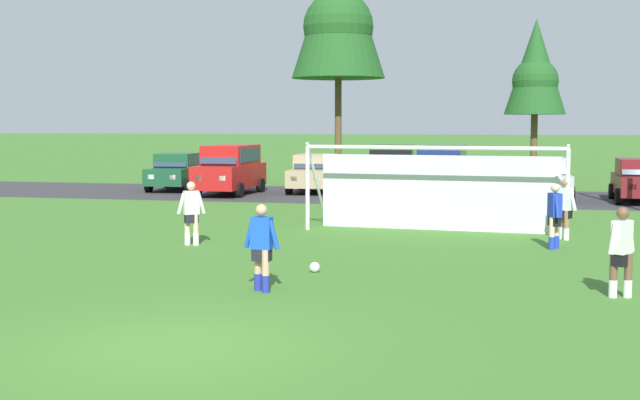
% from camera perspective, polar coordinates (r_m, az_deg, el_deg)
% --- Properties ---
extents(ground_plane, '(400.00, 400.00, 0.00)m').
position_cam_1_polar(ground_plane, '(26.34, 2.69, -1.56)').
color(ground_plane, '#3D7028').
extents(parking_lot_strip, '(52.00, 8.40, 0.01)m').
position_cam_1_polar(parking_lot_strip, '(36.07, 5.43, 0.28)').
color(parking_lot_strip, '#333335').
rests_on(parking_lot_strip, ground).
extents(soccer_ball, '(0.22, 0.22, 0.22)m').
position_cam_1_polar(soccer_ball, '(17.62, -0.36, -4.61)').
color(soccer_ball, white).
rests_on(soccer_ball, ground).
extents(soccer_goal, '(7.54, 2.49, 2.57)m').
position_cam_1_polar(soccer_goal, '(24.41, 7.92, 0.90)').
color(soccer_goal, white).
rests_on(soccer_goal, ground).
extents(player_striker_near, '(0.70, 0.41, 1.64)m').
position_cam_1_polar(player_striker_near, '(21.68, -8.77, -0.91)').
color(player_striker_near, beige).
rests_on(player_striker_near, ground).
extents(player_midfield_center, '(0.73, 0.30, 1.64)m').
position_cam_1_polar(player_midfield_center, '(15.58, -4.00, -3.27)').
color(player_midfield_center, tan).
rests_on(player_midfield_center, ground).
extents(player_defender_far, '(0.63, 0.53, 1.64)m').
position_cam_1_polar(player_defender_far, '(23.40, 16.36, -0.61)').
color(player_defender_far, '#936B4C').
rests_on(player_defender_far, ground).
extents(player_winger_left, '(0.35, 0.74, 1.64)m').
position_cam_1_polar(player_winger_left, '(21.57, 15.71, -1.07)').
color(player_winger_left, beige).
rests_on(player_winger_left, ground).
extents(player_winger_right, '(0.55, 0.61, 1.64)m').
position_cam_1_polar(player_winger_right, '(15.95, 19.88, -3.38)').
color(player_winger_right, brown).
rests_on(player_winger_right, ground).
extents(parked_car_slot_far_left, '(2.26, 4.31, 1.72)m').
position_cam_1_polar(parked_car_slot_far_left, '(39.59, -9.73, 1.94)').
color(parked_car_slot_far_left, '#194C2D').
rests_on(parked_car_slot_far_left, ground).
extents(parked_car_slot_left, '(2.23, 4.65, 2.16)m').
position_cam_1_polar(parked_car_slot_left, '(36.88, -6.15, 2.11)').
color(parked_car_slot_left, red).
rests_on(parked_car_slot_left, ground).
extents(parked_car_slot_center_left, '(2.13, 4.25, 1.72)m').
position_cam_1_polar(parked_car_slot_center_left, '(37.77, -0.32, 1.86)').
color(parked_car_slot_center_left, tan).
rests_on(parked_car_slot_center_left, ground).
extents(parked_car_slot_center, '(2.38, 4.72, 2.16)m').
position_cam_1_polar(parked_car_slot_center, '(36.20, 4.96, 2.06)').
color(parked_car_slot_center, black).
rests_on(parked_car_slot_center, ground).
extents(parked_car_slot_center_right, '(2.30, 4.68, 2.16)m').
position_cam_1_polar(parked_car_slot_center_right, '(35.90, 8.31, 2.00)').
color(parked_car_slot_center_right, navy).
rests_on(parked_car_slot_center_right, ground).
extents(parked_car_slot_right, '(2.18, 4.28, 1.72)m').
position_cam_1_polar(parked_car_slot_right, '(35.47, 15.12, 1.45)').
color(parked_car_slot_right, '#B2B2BC').
rests_on(parked_car_slot_right, ground).
extents(parked_car_slot_far_right, '(2.11, 4.24, 1.72)m').
position_cam_1_polar(parked_car_slot_far_right, '(35.39, 20.98, 1.27)').
color(parked_car_slot_far_right, maroon).
rests_on(parked_car_slot_far_right, ground).
extents(tree_left_edge, '(4.94, 4.94, 13.18)m').
position_cam_1_polar(tree_left_edge, '(44.92, 1.26, 12.88)').
color(tree_left_edge, brown).
rests_on(tree_left_edge, ground).
extents(tree_mid_left, '(3.23, 3.23, 8.61)m').
position_cam_1_polar(tree_mid_left, '(46.16, 14.50, 8.56)').
color(tree_mid_left, brown).
rests_on(tree_mid_left, ground).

